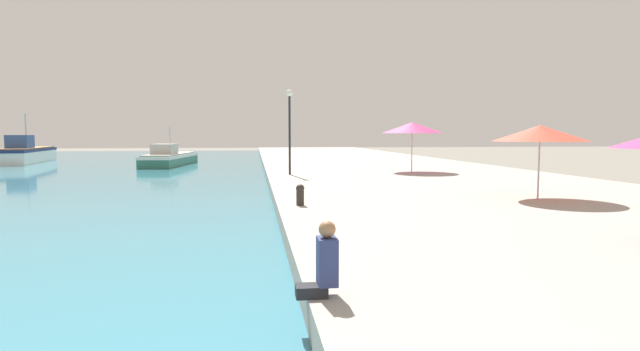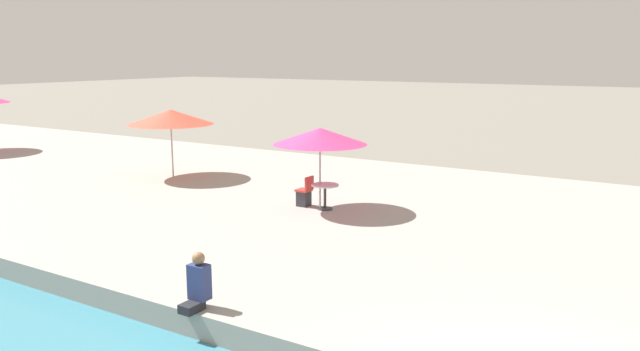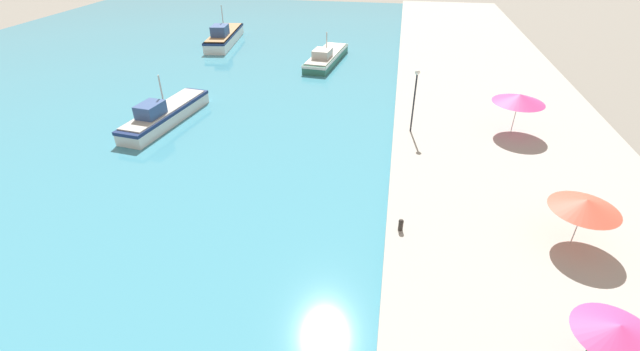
{
  "view_description": "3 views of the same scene",
  "coord_description": "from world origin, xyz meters",
  "views": [
    {
      "loc": [
        -0.68,
        -0.61,
        2.7
      ],
      "look_at": [
        1.5,
        15.9,
        1.32
      ],
      "focal_mm": 28.0,
      "sensor_mm": 36.0,
      "label": 1
    },
    {
      "loc": [
        -7.5,
        -1.43,
        4.94
      ],
      "look_at": [
        7.52,
        7.86,
        1.52
      ],
      "focal_mm": 35.0,
      "sensor_mm": 36.0,
      "label": 2
    },
    {
      "loc": [
        -0.29,
        -2.74,
        14.02
      ],
      "look_at": [
        -4.0,
        18.0,
        1.12
      ],
      "focal_mm": 24.0,
      "sensor_mm": 36.0,
      "label": 3
    }
  ],
  "objects": [
    {
      "name": "water_basin",
      "position": [
        -28.0,
        37.0,
        0.02
      ],
      "size": [
        56.0,
        90.0,
        0.04
      ],
      "color": "teal",
      "rests_on": "ground_plane"
    },
    {
      "name": "quay_promenade",
      "position": [
        8.0,
        37.0,
        0.26
      ],
      "size": [
        16.0,
        90.0,
        0.52
      ],
      "color": "#A39E93",
      "rests_on": "ground_plane"
    },
    {
      "name": "fishing_boat_near",
      "position": [
        -17.6,
        25.44,
        0.79
      ],
      "size": [
        3.28,
        9.56,
        3.78
      ],
      "rotation": [
        0.0,
        0.0,
        -0.13
      ],
      "color": "silver",
      "rests_on": "water_basin"
    },
    {
      "name": "fishing_boat_mid",
      "position": [
        -7.84,
        43.33,
        0.69
      ],
      "size": [
        3.6,
        10.06,
        3.24
      ],
      "rotation": [
        0.0,
        0.0,
        -0.11
      ],
      "color": "#33705B",
      "rests_on": "water_basin"
    },
    {
      "name": "fishing_boat_far",
      "position": [
        -21.79,
        49.14,
        0.94
      ],
      "size": [
        4.01,
        11.25,
        4.55
      ],
      "rotation": [
        0.0,
        0.0,
        0.13
      ],
      "color": "white",
      "rests_on": "water_basin"
    },
    {
      "name": "cafe_umbrella_pink",
      "position": [
        7.52,
        7.86,
        2.66
      ],
      "size": [
        2.71,
        2.71,
        2.39
      ],
      "color": "#B7B7B7",
      "rests_on": "quay_promenade"
    },
    {
      "name": "cafe_umbrella_white",
      "position": [
        8.84,
        15.06,
        2.73
      ],
      "size": [
        3.09,
        3.09,
        2.48
      ],
      "color": "#B7B7B7",
      "rests_on": "quay_promenade"
    },
    {
      "name": "cafe_umbrella_striped",
      "position": [
        8.42,
        27.44,
        3.07
      ],
      "size": [
        3.54,
        3.54,
        2.86
      ],
      "color": "#B7B7B7",
      "rests_on": "quay_promenade"
    },
    {
      "name": "cafe_chair_left",
      "position": [
        7.6,
        8.46,
        0.84
      ],
      "size": [
        0.41,
        0.44,
        0.91
      ],
      "rotation": [
        0.0,
        0.0,
        -0.02
      ],
      "color": "#2D2D33",
      "rests_on": "quay_promenade"
    },
    {
      "name": "mooring_bollard",
      "position": [
        0.71,
        14.53,
        0.86
      ],
      "size": [
        0.26,
        0.26,
        0.65
      ],
      "color": "#2D2823",
      "rests_on": "quay_promenade"
    },
    {
      "name": "lamppost",
      "position": [
        1.22,
        26.24,
        3.61
      ],
      "size": [
        0.36,
        0.36,
        4.56
      ],
      "color": "#232328",
      "rests_on": "quay_promenade"
    }
  ]
}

